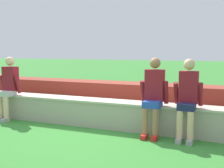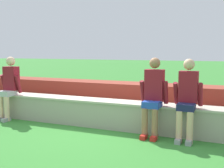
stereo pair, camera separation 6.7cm
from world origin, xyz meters
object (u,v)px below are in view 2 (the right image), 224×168
Objects in this scene: plastic_cup_middle at (6,90)px; person_far_left at (9,86)px; person_center at (187,97)px; person_left_of_center at (153,95)px.

person_far_left is at bearing -38.78° from plastic_cup_middle.
plastic_cup_middle is at bearing 141.22° from person_far_left.
person_center is (4.03, 0.01, -0.00)m from person_far_left.
person_left_of_center is at bearing -4.59° from plastic_cup_middle.
person_center is (0.61, 0.02, -0.01)m from person_left_of_center.
person_far_left reaches higher than person_center.
plastic_cup_middle is (-4.40, 0.28, -0.16)m from person_center.
person_far_left reaches higher than plastic_cup_middle.
person_left_of_center is 13.93× the size of plastic_cup_middle.
person_left_of_center is at bearing -178.07° from person_center.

